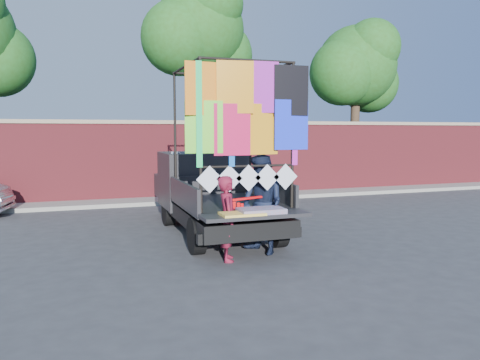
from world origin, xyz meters
name	(u,v)px	position (x,y,z in m)	size (l,w,h in m)	color
ground	(254,247)	(0.00, 0.00, 0.00)	(90.00, 90.00, 0.00)	#38383A
brick_wall	(180,159)	(0.00, 7.00, 1.33)	(30.00, 0.45, 2.61)	maroon
curb	(185,199)	(0.00, 6.30, 0.06)	(30.00, 1.20, 0.12)	gray
tree_mid	(200,34)	(1.02, 8.12, 5.70)	(4.20, 3.30, 7.73)	#38281C
tree_right	(358,69)	(7.52, 8.12, 4.75)	(4.20, 3.30, 6.62)	#38281C
pickup_truck	(208,191)	(-0.38, 2.02, 0.88)	(2.21, 5.56, 3.50)	black
woman	(228,219)	(-0.78, -0.76, 0.75)	(0.54, 0.36, 1.49)	maroon
man	(262,204)	(-0.04, -0.50, 0.92)	(0.89, 0.70, 1.84)	#161E37
streamer_bundle	(240,209)	(-0.51, -0.64, 0.88)	(0.89, 0.34, 0.64)	#F60D0F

